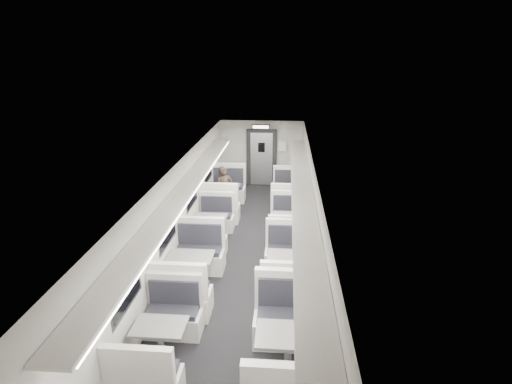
% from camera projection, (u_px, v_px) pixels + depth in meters
% --- Properties ---
extents(room, '(3.24, 12.24, 2.64)m').
position_uv_depth(room, '(245.00, 216.00, 9.03)').
color(room, black).
rests_on(room, ground).
extents(booth_left_a, '(1.14, 2.31, 1.23)m').
position_uv_depth(booth_left_a, '(224.00, 198.00, 12.47)').
color(booth_left_a, beige).
rests_on(booth_left_a, room).
extents(booth_left_b, '(0.98, 1.98, 1.06)m').
position_uv_depth(booth_left_b, '(211.00, 229.00, 10.43)').
color(booth_left_b, beige).
rests_on(booth_left_b, room).
extents(booth_left_c, '(1.11, 2.25, 1.20)m').
position_uv_depth(booth_left_c, '(191.00, 272.00, 8.26)').
color(booth_left_c, beige).
rests_on(booth_left_c, room).
extents(booth_left_d, '(0.99, 2.01, 1.08)m').
position_uv_depth(booth_left_d, '(161.00, 343.00, 6.30)').
color(booth_left_d, beige).
rests_on(booth_left_d, room).
extents(booth_right_a, '(1.04, 2.10, 1.12)m').
position_uv_depth(booth_right_a, '(288.00, 197.00, 12.67)').
color(booth_right_a, beige).
rests_on(booth_right_a, room).
extents(booth_right_b, '(0.97, 1.97, 1.05)m').
position_uv_depth(booth_right_b, '(288.00, 227.00, 10.53)').
color(booth_right_b, beige).
rests_on(booth_right_b, room).
extents(booth_right_c, '(1.05, 2.13, 1.14)m').
position_uv_depth(booth_right_c, '(288.00, 271.00, 8.36)').
color(booth_right_c, beige).
rests_on(booth_right_c, room).
extents(booth_right_d, '(1.16, 2.35, 1.26)m').
position_uv_depth(booth_right_d, '(288.00, 356.00, 5.96)').
color(booth_right_d, beige).
rests_on(booth_right_d, room).
extents(passenger, '(0.62, 0.53, 1.45)m').
position_uv_depth(passenger, '(224.00, 190.00, 12.24)').
color(passenger, black).
rests_on(passenger, room).
extents(window_a, '(0.02, 1.18, 0.84)m').
position_uv_depth(window_a, '(208.00, 168.00, 12.28)').
color(window_a, black).
rests_on(window_a, room).
extents(window_b, '(0.02, 1.18, 0.84)m').
position_uv_depth(window_b, '(192.00, 191.00, 10.21)').
color(window_b, black).
rests_on(window_b, room).
extents(window_c, '(0.02, 1.18, 0.84)m').
position_uv_depth(window_c, '(167.00, 226.00, 8.14)').
color(window_c, black).
rests_on(window_c, room).
extents(window_d, '(0.02, 1.18, 0.84)m').
position_uv_depth(window_d, '(126.00, 286.00, 6.07)').
color(window_d, black).
rests_on(window_d, room).
extents(luggage_rack_left, '(0.46, 10.40, 0.09)m').
position_uv_depth(luggage_rack_left, '(186.00, 189.00, 8.60)').
color(luggage_rack_left, beige).
rests_on(luggage_rack_left, room).
extents(luggage_rack_right, '(0.46, 10.40, 0.09)m').
position_uv_depth(luggage_rack_right, '(302.00, 192.00, 8.42)').
color(luggage_rack_right, beige).
rests_on(luggage_rack_right, room).
extents(vestibule_door, '(1.10, 0.13, 2.10)m').
position_uv_depth(vestibule_door, '(262.00, 158.00, 14.66)').
color(vestibule_door, black).
rests_on(vestibule_door, room).
extents(exit_sign, '(0.62, 0.12, 0.16)m').
position_uv_depth(exit_sign, '(261.00, 127.00, 13.79)').
color(exit_sign, black).
rests_on(exit_sign, room).
extents(wall_notice, '(0.32, 0.02, 0.40)m').
position_uv_depth(wall_notice, '(282.00, 146.00, 14.44)').
color(wall_notice, silver).
rests_on(wall_notice, room).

